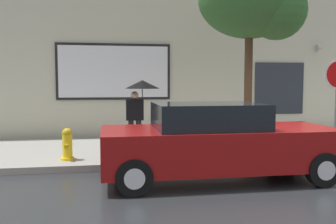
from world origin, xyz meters
name	(u,v)px	position (x,y,z in m)	size (l,w,h in m)	color
ground_plane	(258,177)	(0.00, 0.00, 0.00)	(60.00, 60.00, 0.00)	#282B2D
sidewalk	(215,148)	(0.00, 3.00, 0.07)	(20.00, 4.00, 0.15)	gray
building_facade	(194,36)	(-0.02, 5.50, 3.48)	(20.00, 0.67, 7.00)	beige
parked_car	(217,142)	(-0.86, 0.01, 0.74)	(4.55, 1.88, 1.50)	maroon
fire_hydrant	(67,144)	(-3.87, 1.64, 0.51)	(0.30, 0.44, 0.73)	yellow
pedestrian_with_umbrella	(140,95)	(-2.12, 2.74, 1.57)	(0.91, 0.91, 1.82)	black
street_tree	(255,2)	(0.70, 1.98, 3.90)	(2.60, 2.21, 4.81)	#4C3823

